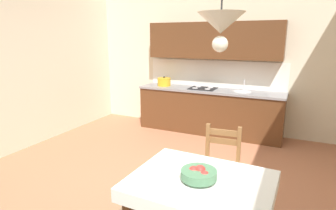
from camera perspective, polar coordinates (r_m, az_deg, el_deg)
name	(u,v)px	position (r m, az deg, el deg)	size (l,w,h in m)	color
ground_plane	(149,198)	(3.70, -3.84, -18.38)	(6.02, 6.43, 0.10)	#AD6B4C
wall_back	(219,32)	(5.91, 10.33, 14.38)	(6.02, 0.12, 4.02)	beige
kitchen_cabinetry	(210,91)	(5.70, 8.52, 2.83)	(2.90, 0.63, 2.20)	#56331C
dining_table	(201,194)	(2.51, 6.66, -17.65)	(1.19, 0.96, 0.75)	brown
dining_chair_kitchen_side	(220,170)	(3.32, 10.57, -12.86)	(0.46, 0.46, 0.93)	#D1BC89
fruit_bowl	(199,174)	(2.39, 6.32, -13.82)	(0.30, 0.30, 0.12)	#4C7F5B
pendant_lamp	(221,24)	(1.98, 10.73, 15.87)	(0.32, 0.32, 0.80)	black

